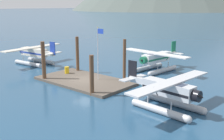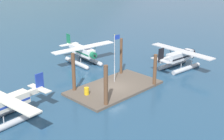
{
  "view_description": "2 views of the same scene",
  "coord_description": "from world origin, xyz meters",
  "px_view_note": "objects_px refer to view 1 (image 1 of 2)",
  "views": [
    {
      "loc": [
        22.95,
        -21.95,
        9.06
      ],
      "look_at": [
        2.3,
        2.44,
        1.39
      ],
      "focal_mm": 43.65,
      "sensor_mm": 36.0,
      "label": 1
    },
    {
      "loc": [
        -25.25,
        -24.74,
        15.47
      ],
      "look_at": [
        2.43,
        2.83,
        1.13
      ],
      "focal_mm": 49.71,
      "sensor_mm": 36.0,
      "label": 2
    }
  ],
  "objects_px": {
    "fuel_drum": "(67,70)",
    "seaplane_cream_port_fwd": "(34,54)",
    "flagpole": "(98,48)",
    "seaplane_silver_stbd_aft": "(168,93)",
    "seaplane_white_bow_right": "(156,60)"
  },
  "relations": [
    {
      "from": "fuel_drum",
      "to": "seaplane_cream_port_fwd",
      "type": "relative_size",
      "value": 0.08
    },
    {
      "from": "flagpole",
      "to": "seaplane_cream_port_fwd",
      "type": "xyz_separation_m",
      "value": [
        -14.49,
        0.85,
        -2.6
      ]
    },
    {
      "from": "flagpole",
      "to": "seaplane_cream_port_fwd",
      "type": "bearing_deg",
      "value": 176.65
    },
    {
      "from": "fuel_drum",
      "to": "seaplane_silver_stbd_aft",
      "type": "distance_m",
      "value": 16.2
    },
    {
      "from": "fuel_drum",
      "to": "seaplane_cream_port_fwd",
      "type": "xyz_separation_m",
      "value": [
        -9.23,
        1.34,
        0.84
      ]
    },
    {
      "from": "seaplane_white_bow_right",
      "to": "seaplane_silver_stbd_aft",
      "type": "height_order",
      "value": "same"
    },
    {
      "from": "seaplane_white_bow_right",
      "to": "seaplane_silver_stbd_aft",
      "type": "distance_m",
      "value": 14.47
    },
    {
      "from": "seaplane_cream_port_fwd",
      "to": "seaplane_silver_stbd_aft",
      "type": "bearing_deg",
      "value": -7.91
    },
    {
      "from": "flagpole",
      "to": "seaplane_white_bow_right",
      "type": "xyz_separation_m",
      "value": [
        2.34,
        9.11,
        -2.6
      ]
    },
    {
      "from": "fuel_drum",
      "to": "seaplane_cream_port_fwd",
      "type": "distance_m",
      "value": 9.36
    },
    {
      "from": "fuel_drum",
      "to": "seaplane_silver_stbd_aft",
      "type": "bearing_deg",
      "value": -7.69
    },
    {
      "from": "seaplane_silver_stbd_aft",
      "to": "seaplane_white_bow_right",
      "type": "bearing_deg",
      "value": 125.6
    },
    {
      "from": "flagpole",
      "to": "fuel_drum",
      "type": "bearing_deg",
      "value": -174.63
    },
    {
      "from": "seaplane_white_bow_right",
      "to": "fuel_drum",
      "type": "bearing_deg",
      "value": -128.38
    },
    {
      "from": "flagpole",
      "to": "fuel_drum",
      "type": "xyz_separation_m",
      "value": [
        -5.26,
        -0.49,
        -3.43
      ]
    }
  ]
}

